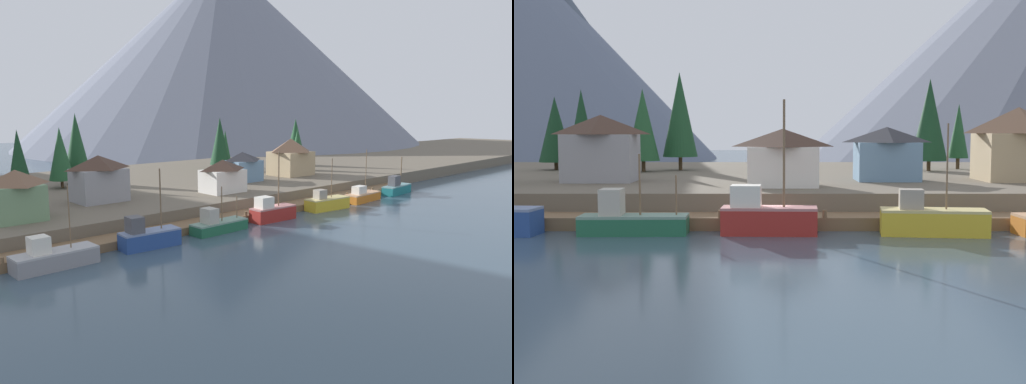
% 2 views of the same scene
% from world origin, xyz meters
% --- Properties ---
extents(ground_plane, '(400.00, 400.00, 1.00)m').
position_xyz_m(ground_plane, '(0.00, 20.00, -0.50)').
color(ground_plane, '#384C5B').
extents(dock, '(80.00, 4.00, 1.60)m').
position_xyz_m(dock, '(0.00, 1.99, 0.50)').
color(dock, brown).
rests_on(dock, ground_plane).
extents(shoreline_bank, '(400.00, 56.00, 2.50)m').
position_xyz_m(shoreline_bank, '(0.00, 32.00, 1.25)').
color(shoreline_bank, '#665B4C').
rests_on(shoreline_bank, ground_plane).
extents(mountain_central_peak, '(68.55, 68.55, 48.92)m').
position_xyz_m(mountain_central_peak, '(-58.60, 136.30, 24.46)').
color(mountain_central_peak, '#475160').
rests_on(mountain_central_peak, ground_plane).
extents(mountain_east_peak, '(92.80, 92.80, 56.01)m').
position_xyz_m(mountain_east_peak, '(68.29, 129.85, 28.00)').
color(mountain_east_peak, slate).
rests_on(mountain_east_peak, ground_plane).
extents(fishing_boat_green, '(7.96, 2.75, 5.96)m').
position_xyz_m(fishing_boat_green, '(-10.54, -1.51, 1.03)').
color(fishing_boat_green, '#1E5B3D').
rests_on(fishing_boat_green, ground_plane).
extents(fishing_boat_red, '(7.14, 2.76, 9.93)m').
position_xyz_m(fishing_boat_red, '(-0.51, -1.49, 1.35)').
color(fishing_boat_red, maroon).
rests_on(fishing_boat_red, ground_plane).
extents(fishing_boat_yellow, '(7.95, 3.49, 8.19)m').
position_xyz_m(fishing_boat_yellow, '(11.70, -1.87, 1.12)').
color(fishing_boat_yellow, gold).
rests_on(fishing_boat_yellow, ground_plane).
extents(house_tan, '(8.13, 7.20, 7.61)m').
position_xyz_m(house_tan, '(25.55, 18.62, 6.39)').
color(house_tan, tan).
rests_on(house_tan, shoreline_bank).
extents(house_white, '(6.77, 5.15, 5.36)m').
position_xyz_m(house_white, '(0.99, 11.27, 5.24)').
color(house_white, silver).
rests_on(house_white, shoreline_bank).
extents(house_blue, '(6.66, 5.48, 5.57)m').
position_xyz_m(house_blue, '(11.94, 18.62, 5.34)').
color(house_blue, '#6689A8').
rests_on(house_blue, shoreline_bank).
extents(house_grey, '(7.29, 5.93, 6.78)m').
position_xyz_m(house_grey, '(-17.45, 17.38, 5.96)').
color(house_grey, gray).
rests_on(house_grey, shoreline_bank).
extents(conifer_near_right, '(4.58, 4.58, 12.84)m').
position_xyz_m(conifer_near_right, '(-12.03, 37.04, 9.80)').
color(conifer_near_right, '#4C3823').
rests_on(conifer_near_right, shoreline_bank).
extents(conifer_mid_right, '(3.45, 3.45, 10.30)m').
position_xyz_m(conifer_mid_right, '(-23.62, 32.33, 8.41)').
color(conifer_mid_right, '#4C3823').
rests_on(conifer_mid_right, shoreline_bank).
extents(conifer_back_left, '(4.39, 4.39, 9.70)m').
position_xyz_m(conifer_back_left, '(-28.68, 37.72, 7.87)').
color(conifer_back_left, '#4C3823').
rests_on(conifer_back_left, shoreline_bank).
extents(conifer_back_right, '(4.15, 4.15, 10.49)m').
position_xyz_m(conifer_back_right, '(-16.30, 33.85, 8.43)').
color(conifer_back_right, '#4C3823').
rests_on(conifer_back_right, shoreline_bank).
extents(conifer_centre, '(2.77, 2.77, 8.84)m').
position_xyz_m(conifer_centre, '(25.31, 39.50, 7.64)').
color(conifer_centre, '#4C3823').
rests_on(conifer_centre, shoreline_bank).
extents(conifer_far_left, '(4.67, 4.67, 11.87)m').
position_xyz_m(conifer_far_left, '(20.38, 35.44, 9.09)').
color(conifer_far_left, '#4C3823').
rests_on(conifer_far_left, shoreline_bank).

